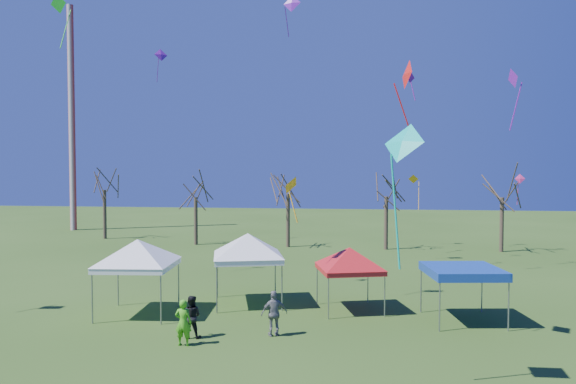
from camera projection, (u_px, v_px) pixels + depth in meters
name	position (u px, v px, depth m)	size (l,w,h in m)	color
ground	(267.00, 338.00, 20.32)	(140.00, 140.00, 0.00)	#2D4C18
radio_mast	(72.00, 118.00, 57.17)	(0.70, 0.70, 25.00)	silver
tree_0	(104.00, 172.00, 49.92)	(3.83, 3.83, 8.44)	#3D2D21
tree_1	(196.00, 180.00, 45.92)	(3.42, 3.42, 7.54)	#3D2D21
tree_2	(288.00, 175.00, 44.52)	(3.71, 3.71, 8.18)	#3D2D21
tree_3	(386.00, 178.00, 43.10)	(3.59, 3.59, 7.91)	#3D2D21
tree_4	(502.00, 178.00, 41.83)	(3.58, 3.58, 7.89)	#3D2D21
tent_white_west	(137.00, 244.00, 23.58)	(4.55, 4.55, 4.02)	gray
tent_white_mid	(248.00, 238.00, 25.46)	(4.47, 4.47, 4.08)	gray
tent_red	(350.00, 252.00, 24.27)	(3.80, 3.80, 3.48)	gray
tent_blue	(462.00, 271.00, 22.52)	(3.46, 3.46, 2.41)	gray
person_grey	(274.00, 313.00, 20.55)	(1.07, 0.45, 1.83)	slate
person_dark	(191.00, 317.00, 20.36)	(0.82, 0.64, 1.68)	black
person_green	(183.00, 322.00, 19.43)	(0.64, 0.42, 1.77)	#48B91D
kite_11	(292.00, 3.00, 34.07)	(1.27, 0.77, 2.72)	purple
kite_1	(290.00, 185.00, 23.40)	(0.93, 1.12, 2.17)	#FEAD1A
kite_2	(161.00, 55.00, 46.05)	(1.26, 1.13, 3.03)	purple
kite_17	(514.00, 79.00, 24.41)	(0.58, 1.01, 3.00)	purple
kite_7	(59.00, 4.00, 30.60)	(1.19, 0.95, 3.35)	green
kite_12	(520.00, 180.00, 41.90)	(0.82, 0.36, 2.56)	#EC3484
kite_5	(403.00, 144.00, 14.75)	(1.55, 1.47, 4.36)	#0DC6B5
kite_19	(411.00, 79.00, 36.58)	(0.73, 0.66, 2.01)	purple
kite_22	(414.00, 180.00, 41.04)	(0.93, 0.89, 2.84)	orange
kite_27	(406.00, 75.00, 18.59)	(0.70, 1.12, 2.70)	red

